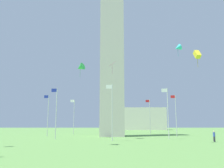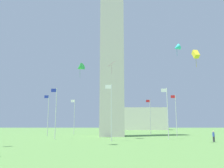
# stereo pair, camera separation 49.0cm
# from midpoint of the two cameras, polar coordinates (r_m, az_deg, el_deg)

# --- Properties ---
(ground_plane) EXTENTS (260.00, 260.00, 0.00)m
(ground_plane) POSITION_cam_midpoint_polar(r_m,az_deg,el_deg) (53.63, 0.27, -12.63)
(ground_plane) COLOR #609347
(obelisk_monument) EXTENTS (5.42, 5.42, 49.24)m
(obelisk_monument) POSITION_cam_midpoint_polar(r_m,az_deg,el_deg) (57.86, 0.25, 12.52)
(obelisk_monument) COLOR #B7B2A8
(obelisk_monument) RESTS_ON ground
(flagpole_n) EXTENTS (1.12, 0.14, 9.39)m
(flagpole_n) POSITION_cam_midpoint_polar(r_m,az_deg,el_deg) (55.59, -15.07, -6.94)
(flagpole_n) COLOR silver
(flagpole_n) RESTS_ON ground
(flagpole_ne) EXTENTS (1.12, 0.14, 9.39)m
(flagpole_ne) POSITION_cam_midpoint_polar(r_m,az_deg,el_deg) (44.58, -13.25, -6.41)
(flagpole_ne) COLOR silver
(flagpole_ne) RESTS_ON ground
(flagpole_e) EXTENTS (1.12, 0.14, 9.39)m
(flagpole_e) POSITION_cam_midpoint_polar(r_m,az_deg,el_deg) (39.09, 0.14, -6.24)
(flagpole_e) COLOR silver
(flagpole_e) RESTS_ON ground
(flagpole_se) EXTENTS (1.12, 0.14, 9.39)m
(flagpole_se) POSITION_cam_midpoint_polar(r_m,az_deg,el_deg) (44.51, 13.61, -6.39)
(flagpole_se) COLOR silver
(flagpole_se) RESTS_ON ground
(flagpole_s) EXTENTS (1.12, 0.14, 9.39)m
(flagpole_s) POSITION_cam_midpoint_polar(r_m,az_deg,el_deg) (55.51, 15.51, -6.92)
(flagpole_s) COLOR silver
(flagpole_s) RESTS_ON ground
(flagpole_sw) EXTENTS (1.12, 0.14, 9.39)m
(flagpole_sw) POSITION_cam_midpoint_polar(r_m,az_deg,el_deg) (64.68, 9.46, -7.49)
(flagpole_sw) COLOR silver
(flagpole_sw) RESTS_ON ground
(flagpole_w) EXTENTS (1.12, 0.14, 9.39)m
(flagpole_w) POSITION_cam_midpoint_polar(r_m,az_deg,el_deg) (68.14, 0.25, -7.73)
(flagpole_w) COLOR silver
(flagpole_w) RESTS_ON ground
(flagpole_nw) EXTENTS (1.12, 0.14, 9.39)m
(flagpole_nw) POSITION_cam_midpoint_polar(r_m,az_deg,el_deg) (64.73, -8.98, -7.50)
(flagpole_nw) COLOR silver
(flagpole_nw) RESTS_ON ground
(person_blue_shirt) EXTENTS (0.32, 0.32, 1.68)m
(person_blue_shirt) POSITION_cam_midpoint_polar(r_m,az_deg,el_deg) (40.61, 23.81, -11.57)
(person_blue_shirt) COLOR #2D2D38
(person_blue_shirt) RESTS_ON ground
(kite_green_delta) EXTENTS (2.29, 2.19, 3.06)m
(kite_green_delta) POSITION_cam_midpoint_polar(r_m,az_deg,el_deg) (49.42, -7.49, 3.99)
(kite_green_delta) COLOR green
(kite_yellow_box) EXTENTS (0.74, 1.21, 2.31)m
(kite_yellow_box) POSITION_cam_midpoint_polar(r_m,az_deg,el_deg) (32.28, 20.10, 6.82)
(kite_yellow_box) COLOR yellow
(kite_pink_diamond) EXTENTS (1.56, 1.71, 2.40)m
(kite_pink_diamond) POSITION_cam_midpoint_polar(r_m,az_deg,el_deg) (44.67, 0.24, 4.87)
(kite_pink_diamond) COLOR pink
(kite_cyan_delta) EXTENTS (1.24, 1.06, 1.91)m
(kite_cyan_delta) POSITION_cam_midpoint_polar(r_m,az_deg,el_deg) (36.87, 15.83, 8.51)
(kite_cyan_delta) COLOR #33C6D1
(distant_building) EXTENTS (23.95, 12.95, 10.38)m
(distant_building) POSITION_cam_midpoint_polar(r_m,az_deg,el_deg) (115.59, 7.05, -8.43)
(distant_building) COLOR beige
(distant_building) RESTS_ON ground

